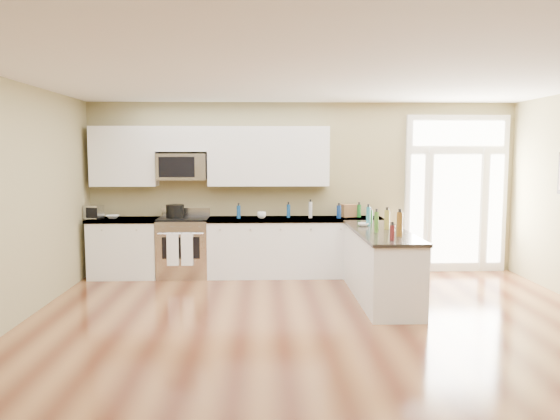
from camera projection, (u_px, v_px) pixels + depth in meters
name	position (u px, v px, depth m)	size (l,w,h in m)	color
ground	(333.00, 361.00, 5.18)	(8.00, 8.00, 0.00)	#582B18
room_shell	(335.00, 182.00, 5.01)	(8.00, 8.00, 8.00)	#988D60
back_cabinet_left	(125.00, 250.00, 8.71)	(1.10, 0.66, 0.94)	white
back_cabinet_right	(294.00, 249.00, 8.80)	(2.85, 0.66, 0.94)	white
peninsula_cabinet	(380.00, 267.00, 7.40)	(0.69, 2.32, 0.94)	white
upper_cabinet_left	(124.00, 156.00, 8.71)	(1.04, 0.33, 0.95)	white
upper_cabinet_right	(268.00, 156.00, 8.78)	(1.94, 0.33, 0.95)	white
upper_cabinet_short	(182.00, 139.00, 8.71)	(0.82, 0.33, 0.40)	white
microwave	(182.00, 167.00, 8.71)	(0.78, 0.41, 0.42)	silver
entry_door	(456.00, 194.00, 9.06)	(1.70, 0.10, 2.60)	white
kitchen_range	(184.00, 247.00, 8.74)	(0.80, 0.70, 1.08)	silver
stockpot	(175.00, 211.00, 8.72)	(0.29, 0.29, 0.22)	black
toaster_oven	(94.00, 212.00, 8.60)	(0.25, 0.20, 0.22)	silver
cardboard_box	(349.00, 211.00, 8.91)	(0.25, 0.18, 0.20)	brown
bowl_left	(113.00, 217.00, 8.68)	(0.21, 0.21, 0.05)	white
bowl_peninsula	(363.00, 225.00, 7.75)	(0.15, 0.15, 0.05)	white
cup_counter	(262.00, 215.00, 8.66)	(0.14, 0.14, 0.11)	white
counter_bottles	(352.00, 217.00, 7.86)	(2.16, 2.43, 0.30)	#19591E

